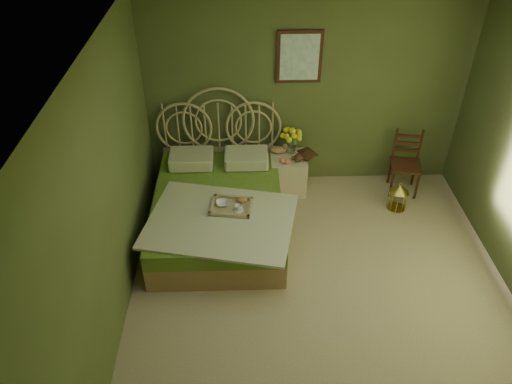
{
  "coord_description": "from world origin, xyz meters",
  "views": [
    {
      "loc": [
        -0.79,
        -3.43,
        3.99
      ],
      "look_at": [
        -0.66,
        1.0,
        0.68
      ],
      "focal_mm": 35.0,
      "sensor_mm": 36.0,
      "label": 1
    }
  ],
  "objects_px": {
    "bed": "(219,207)",
    "birdcage": "(398,197)",
    "nightstand": "(288,167)",
    "chair": "(405,158)"
  },
  "relations": [
    {
      "from": "chair",
      "to": "nightstand",
      "type": "bearing_deg",
      "value": -171.6
    },
    {
      "from": "bed",
      "to": "birdcage",
      "type": "distance_m",
      "value": 2.28
    },
    {
      "from": "chair",
      "to": "birdcage",
      "type": "relative_size",
      "value": 2.38
    },
    {
      "from": "nightstand",
      "to": "birdcage",
      "type": "distance_m",
      "value": 1.45
    },
    {
      "from": "chair",
      "to": "birdcage",
      "type": "height_order",
      "value": "chair"
    },
    {
      "from": "nightstand",
      "to": "birdcage",
      "type": "bearing_deg",
      "value": -19.27
    },
    {
      "from": "bed",
      "to": "nightstand",
      "type": "bearing_deg",
      "value": 40.47
    },
    {
      "from": "nightstand",
      "to": "bed",
      "type": "bearing_deg",
      "value": -139.53
    },
    {
      "from": "bed",
      "to": "chair",
      "type": "relative_size",
      "value": 2.65
    },
    {
      "from": "bed",
      "to": "chair",
      "type": "xyz_separation_m",
      "value": [
        2.41,
        0.74,
        0.16
      ]
    }
  ]
}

